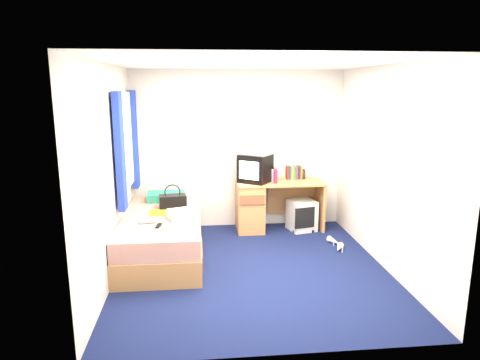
{
  "coord_description": "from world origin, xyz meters",
  "views": [
    {
      "loc": [
        -0.63,
        -4.76,
        2.16
      ],
      "look_at": [
        -0.07,
        0.7,
        0.95
      ],
      "focal_mm": 32.0,
      "sensor_mm": 36.0,
      "label": 1
    }
  ],
  "objects": [
    {
      "name": "magazine",
      "position": [
        -1.16,
        0.65,
        0.55
      ],
      "size": [
        0.21,
        0.28,
        0.01
      ],
      "primitive_type": "cube",
      "rotation": [
        0.0,
        0.0,
        0.01
      ],
      "color": "#CDEA1A",
      "rests_on": "bed"
    },
    {
      "name": "vcr",
      "position": [
        0.23,
        1.44,
        1.21
      ],
      "size": [
        0.53,
        0.51,
        0.08
      ],
      "primitive_type": "cube",
      "rotation": [
        0.0,
        0.0,
        -0.62
      ],
      "color": "silver",
      "rests_on": "crt_tv"
    },
    {
      "name": "bed",
      "position": [
        -1.1,
        0.55,
        0.27
      ],
      "size": [
        1.01,
        2.0,
        0.54
      ],
      "color": "tan",
      "rests_on": "ground"
    },
    {
      "name": "handbag",
      "position": [
        -0.97,
        0.88,
        0.64
      ],
      "size": [
        0.38,
        0.25,
        0.33
      ],
      "rotation": [
        0.0,
        0.0,
        0.14
      ],
      "color": "black",
      "rests_on": "bed"
    },
    {
      "name": "pillow",
      "position": [
        -1.09,
        1.29,
        0.6
      ],
      "size": [
        0.54,
        0.35,
        0.11
      ],
      "primitive_type": "cube",
      "rotation": [
        0.0,
        0.0,
        0.03
      ],
      "color": "#166D94",
      "rests_on": "bed"
    },
    {
      "name": "picture_frame",
      "position": [
        1.02,
        1.61,
        0.82
      ],
      "size": [
        0.03,
        0.12,
        0.14
      ],
      "primitive_type": "cube",
      "rotation": [
        0.0,
        0.0,
        -0.08
      ],
      "color": "black",
      "rests_on": "desk"
    },
    {
      "name": "storage_cube",
      "position": [
        0.94,
        1.36,
        0.23
      ],
      "size": [
        0.45,
        0.45,
        0.46
      ],
      "primitive_type": "cube",
      "rotation": [
        0.0,
        0.0,
        0.24
      ],
      "color": "silver",
      "rests_on": "ground"
    },
    {
      "name": "water_bottle",
      "position": [
        -1.23,
        0.24,
        0.58
      ],
      "size": [
        0.21,
        0.1,
        0.07
      ],
      "primitive_type": "cylinder",
      "rotation": [
        0.0,
        1.57,
        0.14
      ],
      "color": "silver",
      "rests_on": "bed"
    },
    {
      "name": "ground",
      "position": [
        0.0,
        0.0,
        0.0
      ],
      "size": [
        3.4,
        3.4,
        0.0
      ],
      "primitive_type": "plane",
      "color": "#0C1438",
      "rests_on": "ground"
    },
    {
      "name": "window_assembly",
      "position": [
        -1.55,
        0.9,
        1.42
      ],
      "size": [
        0.11,
        1.42,
        1.4
      ],
      "color": "silver",
      "rests_on": "room_shell"
    },
    {
      "name": "crt_tv",
      "position": [
        0.23,
        1.44,
        0.96
      ],
      "size": [
        0.57,
        0.56,
        0.42
      ],
      "rotation": [
        0.0,
        0.0,
        -0.63
      ],
      "color": "black",
      "rests_on": "desk"
    },
    {
      "name": "pink_water_bottle",
      "position": [
        0.51,
        1.32,
        0.85
      ],
      "size": [
        0.06,
        0.06,
        0.19
      ],
      "primitive_type": "cylinder",
      "rotation": [
        0.0,
        0.0,
        0.0
      ],
      "color": "#D91E4A",
      "rests_on": "desk"
    },
    {
      "name": "white_heels",
      "position": [
        1.24,
        0.58,
        0.04
      ],
      "size": [
        0.19,
        0.49,
        0.09
      ],
      "color": "silver",
      "rests_on": "ground"
    },
    {
      "name": "towel",
      "position": [
        -0.83,
        0.38,
        0.6
      ],
      "size": [
        0.4,
        0.37,
        0.11
      ],
      "primitive_type": "cube",
      "rotation": [
        0.0,
        0.0,
        0.32
      ],
      "color": "silver",
      "rests_on": "bed"
    },
    {
      "name": "desk",
      "position": [
        0.33,
        1.44,
        0.41
      ],
      "size": [
        1.3,
        0.55,
        0.75
      ],
      "color": "tan",
      "rests_on": "ground"
    },
    {
      "name": "room_shell",
      "position": [
        0.0,
        0.0,
        1.45
      ],
      "size": [
        3.4,
        3.4,
        3.4
      ],
      "color": "white",
      "rests_on": "ground"
    },
    {
      "name": "colour_swatch_fan",
      "position": [
        -0.98,
        -0.03,
        0.55
      ],
      "size": [
        0.22,
        0.16,
        0.01
      ],
      "primitive_type": "cube",
      "rotation": [
        0.0,
        0.0,
        -0.52
      ],
      "color": "gold",
      "rests_on": "bed"
    },
    {
      "name": "book_row",
      "position": [
        0.86,
        1.6,
        0.85
      ],
      "size": [
        0.24,
        0.13,
        0.2
      ],
      "color": "maroon",
      "rests_on": "desk"
    },
    {
      "name": "aerosol_can",
      "position": [
        0.5,
        1.42,
        0.85
      ],
      "size": [
        0.07,
        0.07,
        0.2
      ],
      "primitive_type": "cylinder",
      "rotation": [
        0.0,
        0.0,
        0.32
      ],
      "color": "silver",
      "rests_on": "desk"
    },
    {
      "name": "remote_control",
      "position": [
        -1.1,
        0.1,
        0.55
      ],
      "size": [
        0.07,
        0.17,
        0.02
      ],
      "primitive_type": "cube",
      "rotation": [
        0.0,
        0.0,
        -0.14
      ],
      "color": "black",
      "rests_on": "bed"
    }
  ]
}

